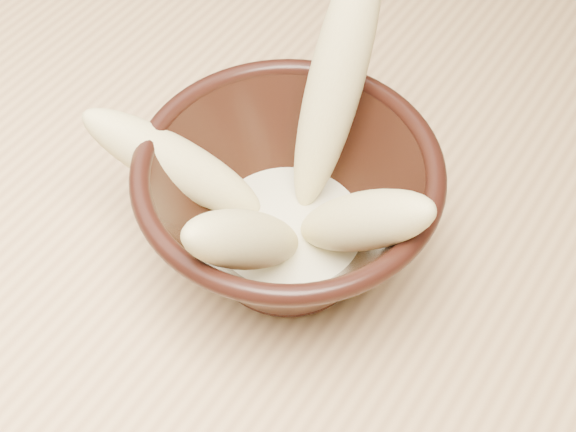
% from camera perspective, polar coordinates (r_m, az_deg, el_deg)
% --- Properties ---
extents(table, '(1.20, 0.80, 0.75)m').
position_cam_1_polar(table, '(0.73, 16.63, -3.94)').
color(table, '#E2B87C').
rests_on(table, ground).
extents(bowl, '(0.21, 0.21, 0.11)m').
position_cam_1_polar(bowl, '(0.56, 0.00, 0.60)').
color(bowl, black).
rests_on(bowl, table).
extents(milk_puddle, '(0.12, 0.12, 0.02)m').
position_cam_1_polar(milk_puddle, '(0.58, 0.00, -1.09)').
color(milk_puddle, beige).
rests_on(milk_puddle, bowl).
extents(banana_upright, '(0.05, 0.12, 0.19)m').
position_cam_1_polar(banana_upright, '(0.55, 3.41, 9.56)').
color(banana_upright, '#E7D388').
rests_on(banana_upright, bowl).
extents(banana_left, '(0.14, 0.09, 0.11)m').
position_cam_1_polar(banana_left, '(0.57, -8.03, 3.67)').
color(banana_left, '#E7D388').
rests_on(banana_left, bowl).
extents(banana_right, '(0.13, 0.06, 0.13)m').
position_cam_1_polar(banana_right, '(0.52, 5.27, -0.38)').
color(banana_right, '#E7D388').
rests_on(banana_right, bowl).
extents(banana_front, '(0.05, 0.12, 0.13)m').
position_cam_1_polar(banana_front, '(0.51, -3.04, -1.70)').
color(banana_front, '#E7D388').
rests_on(banana_front, bowl).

